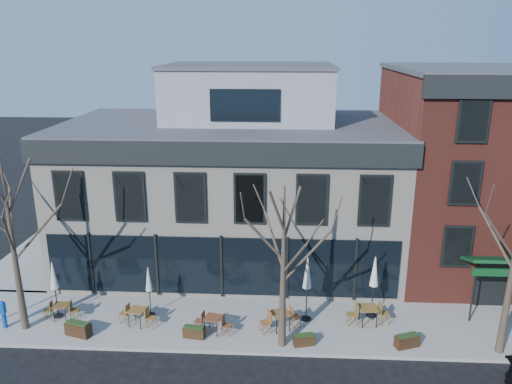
{
  "coord_description": "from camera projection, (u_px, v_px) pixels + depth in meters",
  "views": [
    {
      "loc": [
        2.87,
        -22.23,
        12.52
      ],
      "look_at": [
        1.59,
        2.0,
        5.1
      ],
      "focal_mm": 35.0,
      "sensor_mm": 36.0,
      "label": 1
    }
  ],
  "objects": [
    {
      "name": "ground",
      "position": [
        222.0,
        300.0,
        25.04
      ],
      "size": [
        120.0,
        120.0,
        0.0
      ],
      "primitive_type": "plane",
      "color": "black",
      "rests_on": "ground"
    },
    {
      "name": "sidewalk_front",
      "position": [
        287.0,
        324.0,
        22.8
      ],
      "size": [
        33.5,
        4.7,
        0.15
      ],
      "primitive_type": "cube",
      "color": "gray",
      "rests_on": "ground"
    },
    {
      "name": "sidewalk_side",
      "position": [
        55.0,
        247.0,
        31.31
      ],
      "size": [
        4.5,
        12.0,
        0.15
      ],
      "primitive_type": "cube",
      "color": "gray",
      "rests_on": "ground"
    },
    {
      "name": "corner_building",
      "position": [
        232.0,
        182.0,
        28.49
      ],
      "size": [
        18.39,
        10.39,
        11.1
      ],
      "color": "beige",
      "rests_on": "ground"
    },
    {
      "name": "red_brick_building",
      "position": [
        465.0,
        170.0,
        27.49
      ],
      "size": [
        8.2,
        11.78,
        11.18
      ],
      "color": "maroon",
      "rests_on": "ground"
    },
    {
      "name": "tree_corner",
      "position": [
        13.0,
        243.0,
        21.16
      ],
      "size": [
        3.93,
        3.98,
        7.92
      ],
      "color": "#382B21",
      "rests_on": "sidewalk_front"
    },
    {
      "name": "tree_mid",
      "position": [
        283.0,
        266.0,
        20.05
      ],
      "size": [
        3.5,
        3.55,
        7.04
      ],
      "color": "#382B21",
      "rests_on": "sidewalk_front"
    },
    {
      "name": "call_box",
      "position": [
        3.0,
        313.0,
        22.19
      ],
      "size": [
        0.27,
        0.27,
        1.36
      ],
      "color": "#0E49B7",
      "rests_on": "sidewalk_front"
    },
    {
      "name": "cafe_set_0",
      "position": [
        61.0,
        310.0,
        22.96
      ],
      "size": [
        1.68,
        0.72,
        0.87
      ],
      "color": "brown",
      "rests_on": "sidewalk_front"
    },
    {
      "name": "cafe_set_1",
      "position": [
        137.0,
        315.0,
        22.46
      ],
      "size": [
        1.84,
        0.87,
        0.95
      ],
      "color": "brown",
      "rests_on": "sidewalk_front"
    },
    {
      "name": "cafe_set_2",
      "position": [
        213.0,
        323.0,
        21.88
      ],
      "size": [
        1.79,
        0.84,
        0.92
      ],
      "color": "brown",
      "rests_on": "sidewalk_front"
    },
    {
      "name": "cafe_set_3",
      "position": [
        281.0,
        319.0,
        22.09
      ],
      "size": [
        1.96,
        1.17,
        1.01
      ],
      "color": "brown",
      "rests_on": "sidewalk_front"
    },
    {
      "name": "cafe_set_4",
      "position": [
        368.0,
        313.0,
        22.52
      ],
      "size": [
        2.0,
        0.86,
        1.03
      ],
      "color": "brown",
      "rests_on": "sidewalk_front"
    },
    {
      "name": "umbrella_0",
      "position": [
        54.0,
        279.0,
        22.71
      ],
      "size": [
        0.44,
        0.44,
        2.75
      ],
      "color": "black",
      "rests_on": "sidewalk_front"
    },
    {
      "name": "umbrella_1",
      "position": [
        149.0,
        282.0,
        22.89
      ],
      "size": [
        0.39,
        0.39,
        2.45
      ],
      "color": "black",
      "rests_on": "sidewalk_front"
    },
    {
      "name": "umbrella_3",
      "position": [
        307.0,
        276.0,
        22.4
      ],
      "size": [
        0.5,
        0.5,
        3.1
      ],
      "color": "black",
      "rests_on": "sidewalk_front"
    },
    {
      "name": "umbrella_4",
      "position": [
        374.0,
        275.0,
        22.69
      ],
      "size": [
        0.48,
        0.48,
        3.01
      ],
      "color": "black",
      "rests_on": "sidewalk_front"
    },
    {
      "name": "planter_0",
      "position": [
        78.0,
        329.0,
        21.72
      ],
      "size": [
        1.22,
        0.77,
        0.64
      ],
      "color": "black",
      "rests_on": "sidewalk_front"
    },
    {
      "name": "planter_1",
      "position": [
        194.0,
        332.0,
        21.58
      ],
      "size": [
        0.98,
        0.51,
        0.53
      ],
      "color": "#322110",
      "rests_on": "sidewalk_front"
    },
    {
      "name": "planter_2",
      "position": [
        304.0,
        340.0,
        21.04
      ],
      "size": [
        0.96,
        0.56,
        0.5
      ],
      "color": "#332111",
      "rests_on": "sidewalk_front"
    },
    {
      "name": "planter_3",
      "position": [
        407.0,
        341.0,
        20.91
      ],
      "size": [
        1.1,
        0.73,
        0.57
      ],
      "color": "#301E10",
      "rests_on": "sidewalk_front"
    }
  ]
}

